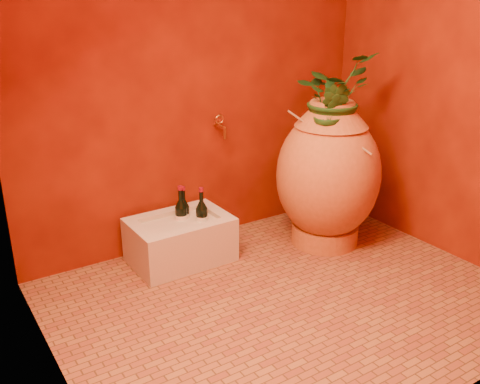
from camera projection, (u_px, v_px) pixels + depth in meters
floor at (288, 299)px, 3.03m from camera, size 2.50×2.50×0.00m
wall_back at (197, 56)px, 3.37m from camera, size 2.50×0.02×2.50m
wall_left at (27, 104)px, 1.95m from camera, size 0.02×2.00×2.50m
wall_right at (459, 59)px, 3.22m from camera, size 0.02×2.00×2.50m
amphora at (328, 174)px, 3.54m from camera, size 0.91×0.91×0.99m
stone_basin at (180, 240)px, 3.42m from camera, size 0.63×0.43×0.29m
wine_bottle_a at (181, 217)px, 3.43m from camera, size 0.08×0.08×0.33m
wine_bottle_b at (202, 218)px, 3.41m from camera, size 0.08×0.08×0.32m
wine_bottle_c at (184, 215)px, 3.47m from camera, size 0.08×0.08×0.31m
wall_tap at (221, 125)px, 3.53m from camera, size 0.07×0.14×0.15m
plant_main at (333, 96)px, 3.38m from camera, size 0.58×0.53×0.54m
plant_side at (331, 114)px, 3.27m from camera, size 0.26×0.27×0.39m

